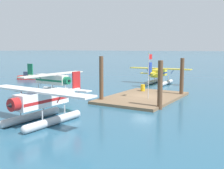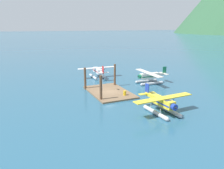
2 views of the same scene
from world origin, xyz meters
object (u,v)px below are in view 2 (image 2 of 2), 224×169
seaplane_white_port_fwd (98,72)px  seaplane_yellow_stbd_fwd (162,104)px  flagpole (102,75)px  seaplane_cream_bow_left (149,77)px  fuel_drum (125,93)px

seaplane_white_port_fwd → seaplane_yellow_stbd_fwd: (27.23, 0.70, 0.00)m
flagpole → seaplane_yellow_stbd_fwd: (14.43, 4.40, -1.99)m
seaplane_white_port_fwd → seaplane_cream_bow_left: size_ratio=1.00×
flagpole → fuel_drum: size_ratio=5.86×
fuel_drum → seaplane_yellow_stbd_fwd: 9.99m
seaplane_yellow_stbd_fwd → seaplane_cream_bow_left: 18.50m
seaplane_white_port_fwd → seaplane_cream_bow_left: same height
seaplane_cream_bow_left → fuel_drum: bearing=-56.6°
fuel_drum → seaplane_white_port_fwd: seaplane_white_port_fwd is taller
flagpole → fuel_drum: 6.10m
flagpole → seaplane_cream_bow_left: (-2.01, 12.88, -1.99)m
fuel_drum → seaplane_cream_bow_left: 12.05m
flagpole → fuel_drum: bearing=31.7°
fuel_drum → seaplane_cream_bow_left: bearing=123.4°
flagpole → seaplane_yellow_stbd_fwd: bearing=16.9°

